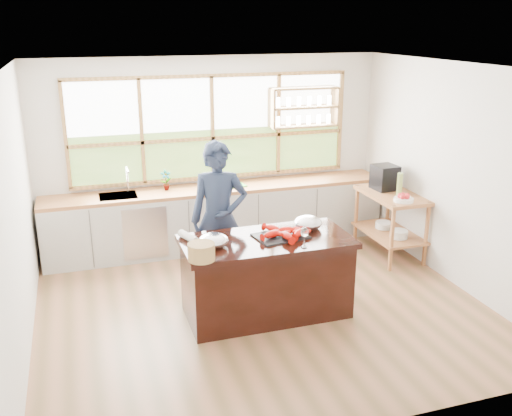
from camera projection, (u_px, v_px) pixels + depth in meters
name	position (u px, v px, depth m)	size (l,w,h in m)	color
ground_plane	(261.00, 305.00, 6.64)	(5.00, 5.00, 0.00)	#956242
room_shell	(249.00, 148.00, 6.56)	(5.02, 4.52, 2.71)	beige
back_counter	(218.00, 217.00, 8.25)	(4.90, 0.63, 0.90)	#AAA7A1
right_shelf_unit	(391.00, 214.00, 7.89)	(0.62, 1.10, 0.90)	#A5663C
island	(266.00, 276.00, 6.32)	(1.85, 0.90, 0.90)	black
cook	(219.00, 219.00, 6.72)	(0.68, 0.44, 1.85)	#1B253C
potted_plant	(166.00, 180.00, 7.91)	(0.15, 0.10, 0.29)	slate
cutting_board	(230.00, 185.00, 8.16)	(0.40, 0.30, 0.01)	green
espresso_machine	(385.00, 177.00, 7.95)	(0.30, 0.32, 0.34)	black
wine_bottle	(400.00, 184.00, 7.69)	(0.08, 0.08, 0.31)	#8BAB4F
fruit_bowl	(404.00, 198.00, 7.44)	(0.26, 0.26, 0.11)	white
slate_board	(280.00, 236.00, 6.23)	(0.55, 0.40, 0.02)	black
lobster_pile	(283.00, 233.00, 6.20)	(0.52, 0.48, 0.08)	red
mixing_bowl_left	(214.00, 240.00, 5.96)	(0.31, 0.31, 0.15)	silver
mixing_bowl_right	(308.00, 223.00, 6.47)	(0.32, 0.32, 0.16)	silver
wine_glass	(305.00, 233.00, 5.90)	(0.08, 0.08, 0.22)	white
wicker_basket	(201.00, 252.00, 5.61)	(0.27, 0.27, 0.17)	#AD8D48
parchment_roll	(188.00, 237.00, 6.13)	(0.08, 0.08, 0.30)	silver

